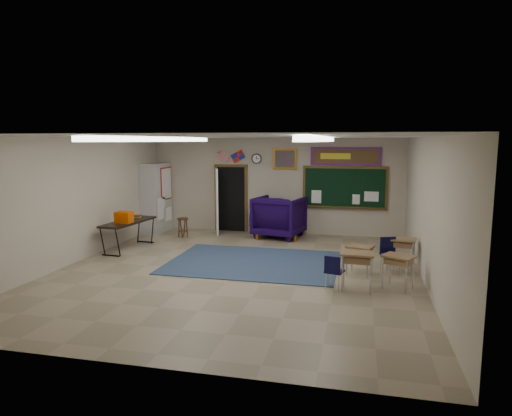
% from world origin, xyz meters
% --- Properties ---
extents(floor, '(9.00, 9.00, 0.00)m').
position_xyz_m(floor, '(0.00, 0.00, 0.00)').
color(floor, gray).
rests_on(floor, ground).
extents(back_wall, '(8.00, 0.04, 3.00)m').
position_xyz_m(back_wall, '(0.00, 4.50, 1.50)').
color(back_wall, '#BBB098').
rests_on(back_wall, floor).
extents(front_wall, '(8.00, 0.04, 3.00)m').
position_xyz_m(front_wall, '(0.00, -4.50, 1.50)').
color(front_wall, '#BBB098').
rests_on(front_wall, floor).
extents(left_wall, '(0.04, 9.00, 3.00)m').
position_xyz_m(left_wall, '(-4.00, 0.00, 1.50)').
color(left_wall, '#BBB098').
rests_on(left_wall, floor).
extents(right_wall, '(0.04, 9.00, 3.00)m').
position_xyz_m(right_wall, '(4.00, 0.00, 1.50)').
color(right_wall, '#BBB098').
rests_on(right_wall, floor).
extents(ceiling, '(8.00, 9.00, 0.04)m').
position_xyz_m(ceiling, '(0.00, 0.00, 3.00)').
color(ceiling, silver).
rests_on(ceiling, back_wall).
extents(area_rug, '(4.00, 3.00, 0.02)m').
position_xyz_m(area_rug, '(0.20, 0.80, 0.01)').
color(area_rug, '#2E3A57').
rests_on(area_rug, floor).
extents(fluorescent_strips, '(3.86, 6.00, 0.10)m').
position_xyz_m(fluorescent_strips, '(0.00, 0.00, 2.94)').
color(fluorescent_strips, white).
rests_on(fluorescent_strips, ceiling).
extents(doorway, '(1.10, 0.89, 2.16)m').
position_xyz_m(doorway, '(-1.50, 4.35, 1.06)').
color(doorway, black).
rests_on(doorway, back_wall).
extents(chalkboard, '(2.55, 0.14, 1.30)m').
position_xyz_m(chalkboard, '(2.20, 4.46, 1.46)').
color(chalkboard, brown).
rests_on(chalkboard, back_wall).
extents(bulletin_board, '(2.10, 0.05, 0.55)m').
position_xyz_m(bulletin_board, '(2.20, 4.47, 2.45)').
color(bulletin_board, red).
rests_on(bulletin_board, back_wall).
extents(framed_art_print, '(0.75, 0.05, 0.65)m').
position_xyz_m(framed_art_print, '(0.35, 4.47, 2.35)').
color(framed_art_print, '#9A671D').
rests_on(framed_art_print, back_wall).
extents(wall_clock, '(0.32, 0.05, 0.32)m').
position_xyz_m(wall_clock, '(-0.55, 4.47, 2.35)').
color(wall_clock, black).
rests_on(wall_clock, back_wall).
extents(wall_flags, '(1.16, 0.06, 0.70)m').
position_xyz_m(wall_flags, '(-1.40, 4.44, 2.48)').
color(wall_flags, red).
rests_on(wall_flags, back_wall).
extents(storage_cabinet, '(0.59, 1.25, 2.20)m').
position_xyz_m(storage_cabinet, '(-3.71, 3.85, 1.10)').
color(storage_cabinet, '#B2B2AD').
rests_on(storage_cabinet, floor).
extents(wingback_armchair, '(1.60, 1.63, 1.25)m').
position_xyz_m(wingback_armchair, '(0.29, 3.87, 0.63)').
color(wingback_armchair, black).
rests_on(wingback_armchair, floor).
extents(student_chair_reading, '(0.38, 0.38, 0.70)m').
position_xyz_m(student_chair_reading, '(-0.40, 3.72, 0.35)').
color(student_chair_reading, black).
rests_on(student_chair_reading, floor).
extents(student_chair_desk_a, '(0.43, 0.43, 0.70)m').
position_xyz_m(student_chair_desk_a, '(2.22, -0.80, 0.35)').
color(student_chair_desk_a, black).
rests_on(student_chair_desk_a, floor).
extents(student_chair_desk_b, '(0.51, 0.51, 0.79)m').
position_xyz_m(student_chair_desk_b, '(3.36, 0.60, 0.39)').
color(student_chair_desk_b, black).
rests_on(student_chair_desk_b, floor).
extents(student_desk_front_left, '(0.65, 0.56, 0.65)m').
position_xyz_m(student_desk_front_left, '(2.69, 0.33, 0.36)').
color(student_desk_front_left, brown).
rests_on(student_desk_front_left, floor).
extents(student_desk_front_right, '(0.69, 0.57, 0.73)m').
position_xyz_m(student_desk_front_right, '(3.61, 0.94, 0.41)').
color(student_desk_front_right, brown).
rests_on(student_desk_front_right, floor).
extents(student_desk_back_left, '(0.66, 0.51, 0.77)m').
position_xyz_m(student_desk_back_left, '(2.65, -0.77, 0.43)').
color(student_desk_back_left, brown).
rests_on(student_desk_back_left, floor).
extents(student_desk_back_right, '(0.71, 0.65, 0.69)m').
position_xyz_m(student_desk_back_right, '(3.43, -0.50, 0.38)').
color(student_desk_back_right, brown).
rests_on(student_desk_back_right, floor).
extents(folding_table, '(0.79, 1.92, 1.06)m').
position_xyz_m(folding_table, '(-3.40, 1.41, 0.42)').
color(folding_table, black).
rests_on(folding_table, floor).
extents(wooden_stool, '(0.34, 0.34, 0.59)m').
position_xyz_m(wooden_stool, '(-2.54, 3.14, 0.31)').
color(wooden_stool, '#462615').
rests_on(wooden_stool, floor).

